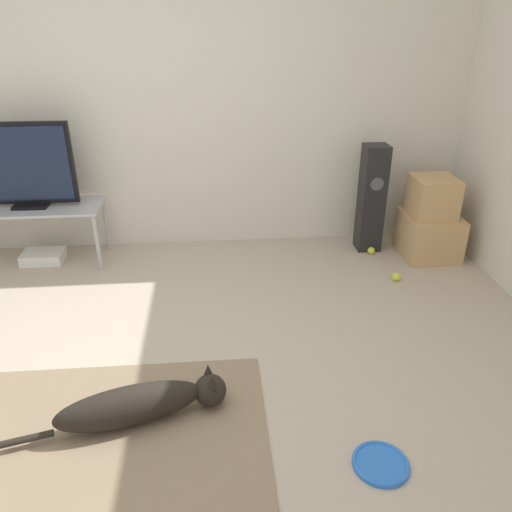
# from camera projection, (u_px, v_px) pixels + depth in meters

# --- Properties ---
(ground_plane) EXTENTS (12.00, 12.00, 0.00)m
(ground_plane) POSITION_uv_depth(u_px,v_px,m) (156.00, 394.00, 2.79)
(ground_plane) COLOR #B2A38E
(wall_back) EXTENTS (8.00, 0.06, 2.55)m
(wall_back) POSITION_uv_depth(u_px,v_px,m) (166.00, 100.00, 4.11)
(wall_back) COLOR beige
(wall_back) RESTS_ON ground_plane
(area_rug) EXTENTS (1.53, 1.08, 0.01)m
(area_rug) POSITION_uv_depth(u_px,v_px,m) (116.00, 433.00, 2.52)
(area_rug) COLOR #847056
(area_rug) RESTS_ON ground_plane
(dog) EXTENTS (1.10, 0.37, 0.23)m
(dog) POSITION_uv_depth(u_px,v_px,m) (142.00, 403.00, 2.56)
(dog) COLOR black
(dog) RESTS_ON area_rug
(frisbee) EXTENTS (0.27, 0.27, 0.03)m
(frisbee) POSITION_uv_depth(u_px,v_px,m) (381.00, 463.00, 2.35)
(frisbee) COLOR blue
(frisbee) RESTS_ON ground_plane
(cardboard_box_lower) EXTENTS (0.45, 0.47, 0.37)m
(cardboard_box_lower) POSITION_uv_depth(u_px,v_px,m) (429.00, 235.00, 4.32)
(cardboard_box_lower) COLOR tan
(cardboard_box_lower) RESTS_ON ground_plane
(cardboard_box_upper) EXTENTS (0.35, 0.36, 0.33)m
(cardboard_box_upper) POSITION_uv_depth(u_px,v_px,m) (433.00, 197.00, 4.17)
(cardboard_box_upper) COLOR tan
(cardboard_box_upper) RESTS_ON cardboard_box_lower
(floor_speaker) EXTENTS (0.20, 0.21, 0.94)m
(floor_speaker) POSITION_uv_depth(u_px,v_px,m) (372.00, 199.00, 4.33)
(floor_speaker) COLOR black
(floor_speaker) RESTS_ON ground_plane
(tv_stand) EXTENTS (1.11, 0.46, 0.50)m
(tv_stand) POSITION_uv_depth(u_px,v_px,m) (34.00, 213.00, 4.10)
(tv_stand) COLOR #A8A8AD
(tv_stand) RESTS_ON ground_plane
(tv) EXTENTS (0.77, 0.20, 0.68)m
(tv) POSITION_uv_depth(u_px,v_px,m) (24.00, 166.00, 3.93)
(tv) COLOR black
(tv) RESTS_ON tv_stand
(tennis_ball_by_boxes) EXTENTS (0.07, 0.07, 0.07)m
(tennis_ball_by_boxes) POSITION_uv_depth(u_px,v_px,m) (371.00, 251.00, 4.40)
(tennis_ball_by_boxes) COLOR #C6E033
(tennis_ball_by_boxes) RESTS_ON ground_plane
(tennis_ball_near_speaker) EXTENTS (0.07, 0.07, 0.07)m
(tennis_ball_near_speaker) POSITION_uv_depth(u_px,v_px,m) (396.00, 277.00, 3.96)
(tennis_ball_near_speaker) COLOR #C6E033
(tennis_ball_near_speaker) RESTS_ON ground_plane
(game_console) EXTENTS (0.34, 0.24, 0.09)m
(game_console) POSITION_uv_depth(u_px,v_px,m) (43.00, 257.00, 4.27)
(game_console) COLOR white
(game_console) RESTS_ON ground_plane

